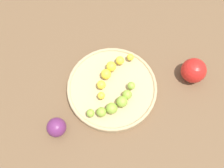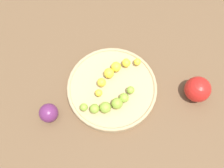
% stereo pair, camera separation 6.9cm
% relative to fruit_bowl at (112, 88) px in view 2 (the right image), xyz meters
% --- Properties ---
extents(ground_plane, '(2.40, 2.40, 0.00)m').
position_rel_fruit_bowl_xyz_m(ground_plane, '(0.00, 0.00, -0.01)').
color(ground_plane, brown).
extents(fruit_bowl, '(0.26, 0.26, 0.02)m').
position_rel_fruit_bowl_xyz_m(fruit_bowl, '(0.00, 0.00, 0.00)').
color(fruit_bowl, tan).
rests_on(fruit_bowl, ground_plane).
extents(banana_green, '(0.16, 0.06, 0.03)m').
position_rel_fruit_bowl_xyz_m(banana_green, '(0.02, 0.05, 0.02)').
color(banana_green, '#8CAD38').
rests_on(banana_green, fruit_bowl).
extents(banana_yellow, '(0.15, 0.10, 0.03)m').
position_rel_fruit_bowl_xyz_m(banana_yellow, '(-0.01, -0.04, 0.02)').
color(banana_yellow, yellow).
rests_on(banana_yellow, fruit_bowl).
extents(apple_red, '(0.07, 0.07, 0.07)m').
position_rel_fruit_bowl_xyz_m(apple_red, '(-0.23, 0.07, 0.02)').
color(apple_red, red).
rests_on(apple_red, ground_plane).
extents(plum_purple, '(0.05, 0.05, 0.05)m').
position_rel_fruit_bowl_xyz_m(plum_purple, '(0.18, 0.04, 0.01)').
color(plum_purple, '#662659').
rests_on(plum_purple, ground_plane).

